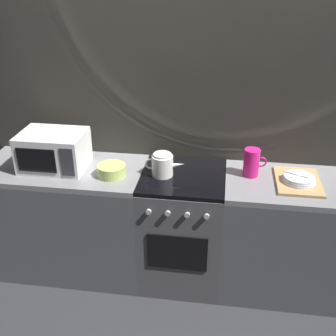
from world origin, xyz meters
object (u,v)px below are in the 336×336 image
Objects in this scene: mixing_bowl at (112,170)px; dish_pile at (298,180)px; pitcher at (252,163)px; stove_unit at (182,228)px; microwave at (54,151)px; kettle at (163,165)px.

mixing_bowl is 1.29m from dish_pile.
pitcher reaches higher than dish_pile.
stove_unit is at bearing 179.81° from dish_pile.
dish_pile is (1.73, 0.01, -0.11)m from microwave.
microwave is 1.42m from pitcher.
microwave is at bearing -179.50° from stove_unit.
kettle is at bearing -0.57° from microwave.
kettle is (0.80, -0.01, -0.05)m from microwave.
dish_pile is (0.79, -0.00, 0.47)m from stove_unit.
dish_pile is (0.93, 0.01, -0.06)m from kettle.
mixing_bowl is at bearing -8.28° from microwave.
pitcher reaches higher than stove_unit.
kettle is at bearing -179.17° from dish_pile.
dish_pile is at bearing 3.11° from mixing_bowl.
mixing_bowl is at bearing -170.95° from kettle.
stove_unit is at bearing -171.58° from pitcher.
mixing_bowl is 1.00× the size of pitcher.
microwave is at bearing 179.43° from kettle.
kettle is at bearing -172.05° from pitcher.
microwave is (-0.94, -0.01, 0.59)m from stove_unit.
kettle reaches higher than mixing_bowl.
kettle is 0.36m from mixing_bowl.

